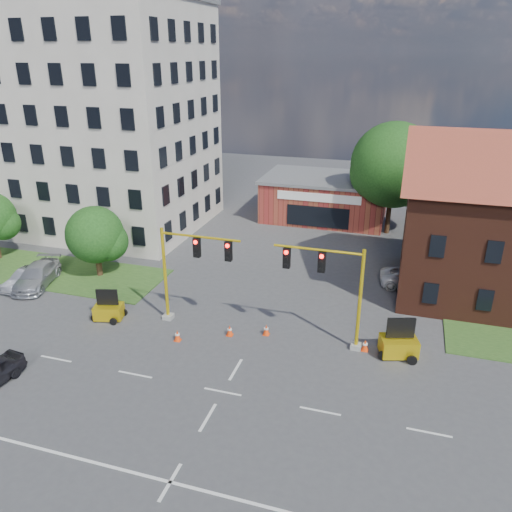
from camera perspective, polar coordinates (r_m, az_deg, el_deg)
name	(u,v)px	position (r m, az deg, el deg)	size (l,w,h in m)	color
ground	(223,392)	(26.30, -3.83, -15.22)	(120.00, 120.00, 0.00)	#414143
grass_verge_nw	(31,268)	(43.43, -24.33, -1.31)	(22.00, 6.00, 0.08)	#2C4F1D
lane_markings	(200,432)	(24.17, -6.47, -19.32)	(60.00, 36.00, 0.01)	silver
office_block	(101,117)	(50.03, -17.32, 14.88)	(18.40, 15.40, 20.60)	#BBB3A4
brick_shop	(325,197)	(51.84, 7.91, 6.67)	(12.40, 8.40, 4.30)	maroon
tree_large	(398,168)	(47.48, 15.91, 9.63)	(8.13, 7.75, 10.36)	#392014
tree_nw_front	(98,236)	(39.02, -17.57, 2.14)	(4.50, 4.29, 5.50)	#392014
signal_mast_west	(189,266)	(30.59, -7.71, -1.14)	(5.30, 0.60, 6.20)	gray
signal_mast_east	(331,284)	(28.31, 8.60, -3.20)	(5.30, 0.60, 6.20)	gray
trailer_west	(109,310)	(33.54, -16.48, -5.95)	(2.00, 1.60, 2.00)	yellow
trailer_east	(399,344)	(29.64, 16.00, -9.69)	(2.31, 1.86, 2.29)	yellow
cone_a	(177,336)	(30.42, -8.97, -8.97)	(0.40, 0.40, 0.70)	#F6400C
cone_b	(230,330)	(30.60, -3.03, -8.49)	(0.40, 0.40, 0.70)	#F6400C
cone_c	(266,330)	(30.63, 1.18, -8.42)	(0.40, 0.40, 0.70)	#F6400C
cone_d	(365,345)	(29.82, 12.36, -9.94)	(0.40, 0.40, 0.70)	#F6400C
pickup_white	(415,278)	(38.12, 17.74, -2.46)	(2.31, 5.01, 1.39)	white
sedan_silver_front	(26,278)	(40.15, -24.77, -2.33)	(1.36, 3.91, 1.29)	#A9ABB1
sedan_silver_rear	(37,276)	(39.99, -23.77, -2.07)	(2.12, 5.21, 1.51)	#A9ABB1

